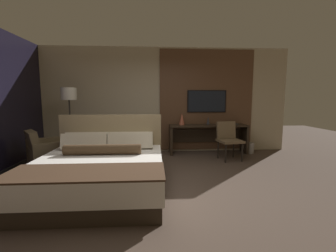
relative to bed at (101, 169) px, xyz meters
The scene contains 12 objects.
ground_plane 0.96m from the bed, ahead, with size 16.00×16.00×0.00m, color #4C3D33.
wall_back_tv_panel 3.00m from the bed, 66.94° to the left, with size 7.20×0.09×2.80m.
bed is the anchor object (origin of this frame).
desk 3.25m from the bed, 45.33° to the left, with size 2.04×0.52×0.76m.
tv 3.55m from the bed, 47.77° to the left, with size 1.06×0.04×0.59m.
desk_chair 3.11m from the bed, 32.44° to the left, with size 0.59×0.59×0.90m.
armchair_by_window 1.84m from the bed, 138.23° to the left, with size 1.07×1.08×0.82m.
floor_lamp 2.38m from the bed, 121.54° to the left, with size 0.34×0.34×1.70m.
vase_tall 3.34m from the bed, 45.81° to the left, with size 0.08×0.08×0.23m.
vase_short 2.89m from the bed, 55.96° to the left, with size 0.15×0.15×0.31m.
book 3.77m from the bed, 37.65° to the left, with size 0.23×0.16×0.03m.
waste_bin 4.05m from the bed, 32.89° to the left, with size 0.22×0.22×0.28m.
Camera 1 is at (-0.05, -3.52, 1.46)m, focal length 24.00 mm.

